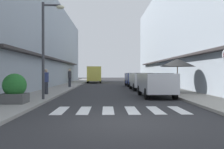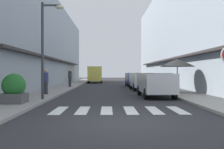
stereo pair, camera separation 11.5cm
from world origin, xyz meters
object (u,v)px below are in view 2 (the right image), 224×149
parked_car_far (135,78)px  street_lamp (46,40)px  parked_car_near (156,82)px  planter_corner (14,89)px  parked_car_mid (142,79)px  delivery_van (95,73)px  pedestrian_walking_near (46,81)px  pedestrian_walking_far (70,77)px  cafe_umbrella (177,63)px

parked_car_far → street_lamp: street_lamp is taller
parked_car_near → planter_corner: 8.20m
parked_car_mid → parked_car_far: size_ratio=1.06×
delivery_van → planter_corner: 25.98m
pedestrian_walking_near → pedestrian_walking_far: 8.39m
parked_car_near → pedestrian_walking_far: size_ratio=2.45×
parked_car_near → street_lamp: size_ratio=0.84×
parked_car_mid → planter_corner: same height
cafe_umbrella → parked_car_near: bearing=-131.6°
parked_car_far → delivery_van: size_ratio=0.74×
parked_car_mid → planter_corner: bearing=-125.2°
pedestrian_walking_near → pedestrian_walking_far: (0.31, 8.39, 0.08)m
delivery_van → pedestrian_walking_near: (-2.09, -21.01, -0.44)m
parked_car_far → pedestrian_walking_near: bearing=-121.7°
parked_car_far → pedestrian_walking_near: (-6.92, -11.23, 0.04)m
planter_corner → pedestrian_walking_far: 13.25m
parked_car_near → parked_car_far: (0.00, 12.18, -0.00)m
parked_car_far → parked_car_mid: bearing=-90.0°
pedestrian_walking_far → pedestrian_walking_near: bearing=127.4°
cafe_umbrella → parked_car_far: bearing=100.9°
delivery_van → parked_car_mid: bearing=-72.8°
parked_car_mid → pedestrian_walking_far: size_ratio=2.46×
parked_car_mid → pedestrian_walking_far: 7.26m
parked_car_near → parked_car_far: size_ratio=1.05×
pedestrian_walking_far → planter_corner: bearing=126.9°
parked_car_far → delivery_van: bearing=116.2°
parked_car_near → street_lamp: bearing=-160.7°
delivery_van → cafe_umbrella: 20.93m
delivery_van → pedestrian_walking_far: delivery_van is taller
parked_car_far → pedestrian_walking_far: pedestrian_walking_far is taller
planter_corner → pedestrian_walking_far: size_ratio=0.78×
cafe_umbrella → pedestrian_walking_far: bearing=139.9°
parked_car_mid → pedestrian_walking_far: bearing=155.5°
street_lamp → pedestrian_walking_near: size_ratio=3.15×
cafe_umbrella → planter_corner: cafe_umbrella is taller
delivery_van → cafe_umbrella: cafe_umbrella is taller
parked_car_near → parked_car_far: 12.18m
street_lamp → cafe_umbrella: 9.21m
parked_car_near → pedestrian_walking_far: 11.44m
pedestrian_walking_near → planter_corner: bearing=-46.1°
cafe_umbrella → pedestrian_walking_far: 11.20m
pedestrian_walking_far → parked_car_mid: bearing=-164.9°
parked_car_mid → planter_corner: size_ratio=3.17×
parked_car_near → parked_car_far: bearing=90.0°
pedestrian_walking_near → parked_car_mid: bearing=85.2°
cafe_umbrella → pedestrian_walking_far: size_ratio=1.40×
street_lamp → pedestrian_walking_far: bearing=92.3°
parked_car_mid → parked_car_far: same height
cafe_umbrella → pedestrian_walking_near: cafe_umbrella is taller
parked_car_mid → cafe_umbrella: cafe_umbrella is taller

